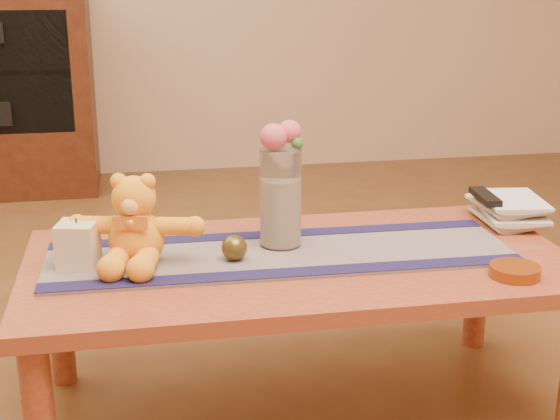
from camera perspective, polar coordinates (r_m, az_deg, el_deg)
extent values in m
plane|color=#563418|center=(2.25, 1.29, -14.16)|extent=(5.50, 5.50, 0.00)
cube|color=maroon|center=(2.06, 1.37, -3.91)|extent=(1.40, 0.70, 0.04)
cylinder|color=maroon|center=(2.39, -15.51, -7.37)|extent=(0.07, 0.07, 0.41)
cylinder|color=maroon|center=(2.60, 13.95, -5.21)|extent=(0.07, 0.07, 0.41)
cube|color=#171843|center=(2.07, 0.08, -3.16)|extent=(1.21, 0.37, 0.01)
cube|color=#17133B|center=(1.93, 0.81, -4.49)|extent=(1.20, 0.08, 0.00)
cube|color=#17133B|center=(2.20, -0.56, -1.74)|extent=(1.20, 0.08, 0.00)
cube|color=beige|center=(2.02, -14.29, -2.40)|extent=(0.11, 0.11, 0.11)
cylinder|color=black|center=(2.00, -14.42, -0.74)|extent=(0.00, 0.00, 0.01)
cylinder|color=silver|center=(2.08, 0.03, 0.88)|extent=(0.11, 0.11, 0.26)
cylinder|color=beige|center=(2.09, 0.03, -0.15)|extent=(0.09, 0.09, 0.18)
sphere|color=#D34A5C|center=(2.03, -0.47, 5.25)|extent=(0.07, 0.07, 0.07)
sphere|color=#D34A5C|center=(2.05, 0.70, 5.65)|extent=(0.06, 0.06, 0.06)
sphere|color=#4A5FA0|center=(2.08, 0.13, 5.34)|extent=(0.04, 0.04, 0.04)
sphere|color=#4A5FA0|center=(2.06, -0.89, 5.00)|extent=(0.04, 0.04, 0.04)
sphere|color=#33662D|center=(2.03, 1.25, 4.79)|extent=(0.03, 0.03, 0.03)
sphere|color=#4C4119|center=(2.01, -3.30, -2.72)|extent=(0.07, 0.07, 0.07)
imported|color=beige|center=(2.39, 14.28, -0.70)|extent=(0.17, 0.23, 0.02)
imported|color=beige|center=(2.38, 14.46, -0.29)|extent=(0.20, 0.25, 0.02)
imported|color=beige|center=(2.38, 14.19, 0.18)|extent=(0.17, 0.23, 0.02)
imported|color=beige|center=(2.37, 14.49, 0.59)|extent=(0.19, 0.24, 0.02)
cube|color=black|center=(2.36, 14.49, 0.94)|extent=(0.06, 0.16, 0.02)
cylinder|color=#BF5914|center=(2.01, 16.49, -4.23)|extent=(0.14, 0.14, 0.03)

